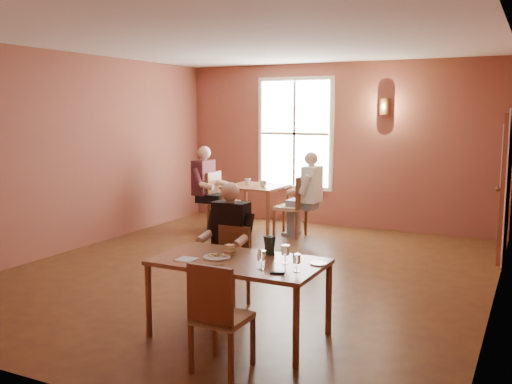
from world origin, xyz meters
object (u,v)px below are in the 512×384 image
at_px(chair_empty, 222,315).
at_px(diner_main, 225,250).
at_px(chair_diner_white, 290,206).
at_px(main_table, 239,298).
at_px(chair_diner_maroon, 224,201).
at_px(diner_maroon, 222,189).
at_px(chair_diner_main, 227,268).
at_px(second_table, 256,209).
at_px(diner_white, 292,196).

bearing_deg(chair_empty, diner_main, 119.66).
bearing_deg(diner_main, chair_diner_white, -77.78).
distance_m(main_table, chair_diner_maroon, 4.98).
relative_size(diner_main, diner_maroon, 0.89).
height_order(chair_empty, diner_maroon, diner_maroon).
bearing_deg(chair_diner_maroon, chair_diner_main, 30.08).
height_order(chair_diner_main, second_table, chair_diner_main).
xyz_separation_m(main_table, chair_empty, (0.21, -0.69, 0.09)).
bearing_deg(second_table, diner_white, 0.00).
relative_size(chair_empty, chair_diner_maroon, 0.90).
xyz_separation_m(chair_empty, diner_maroon, (-2.83, 4.95, 0.26)).
bearing_deg(chair_diner_white, diner_white, -90.00).
relative_size(second_table, chair_diner_white, 0.91).
bearing_deg(diner_main, chair_diner_main, -90.00).
height_order(second_table, diner_white, diner_white).
height_order(main_table, chair_diner_maroon, chair_diner_maroon).
bearing_deg(main_table, chair_empty, -72.78).
bearing_deg(chair_diner_main, second_table, -68.26).
relative_size(second_table, diner_maroon, 0.65).
bearing_deg(diner_main, diner_maroon, -59.77).
height_order(chair_diner_main, chair_diner_maroon, chair_diner_maroon).
xyz_separation_m(chair_diner_main, chair_diner_maroon, (-2.09, 3.60, 0.08)).
distance_m(chair_diner_main, second_table, 3.88).
relative_size(chair_diner_main, diner_white, 0.62).
relative_size(diner_white, diner_maroon, 0.96).
distance_m(chair_diner_white, diner_maroon, 1.35).
relative_size(diner_white, chair_diner_maroon, 1.35).
relative_size(chair_diner_main, chair_diner_white, 0.84).
xyz_separation_m(chair_empty, chair_diner_white, (-1.50, 4.95, 0.06)).
distance_m(main_table, diner_maroon, 5.01).
xyz_separation_m(main_table, second_table, (-1.94, 4.25, 0.05)).
bearing_deg(chair_diner_maroon, main_table, 31.31).
height_order(chair_diner_main, diner_main, diner_main).
xyz_separation_m(second_table, diner_white, (0.68, 0.00, 0.28)).
height_order(chair_diner_white, chair_diner_maroon, chair_diner_white).
relative_size(chair_empty, chair_diner_white, 0.89).
relative_size(chair_diner_white, diner_white, 0.74).
height_order(second_table, diner_maroon, diner_maroon).
bearing_deg(chair_empty, chair_diner_white, 107.99).
xyz_separation_m(chair_diner_white, diner_maroon, (-1.33, 0.00, 0.21)).
relative_size(chair_diner_white, diner_maroon, 0.72).
bearing_deg(diner_white, chair_diner_main, -168.13).
xyz_separation_m(chair_diner_main, diner_white, (-0.76, 3.60, 0.26)).
xyz_separation_m(main_table, chair_diner_white, (-1.29, 4.25, 0.15)).
bearing_deg(chair_diner_maroon, second_table, 90.00).
bearing_deg(diner_main, diner_white, -78.23).
distance_m(chair_diner_main, diner_maroon, 4.19).
xyz_separation_m(second_table, chair_diner_white, (0.65, 0.00, 0.10)).
bearing_deg(chair_empty, main_table, 108.32).
distance_m(chair_diner_main, diner_white, 3.69).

